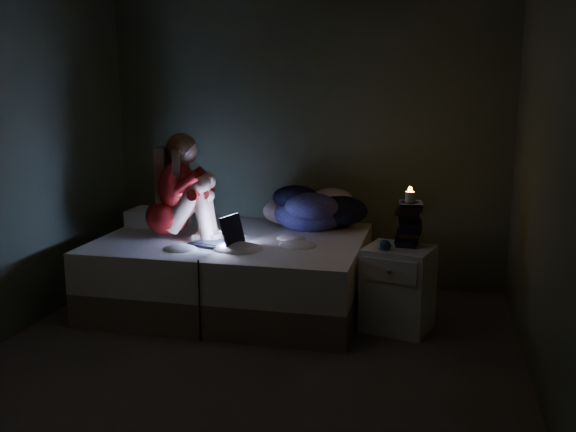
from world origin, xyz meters
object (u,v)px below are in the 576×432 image
(bed, at_px, (234,271))
(woman, at_px, (167,186))
(nightstand, at_px, (398,288))
(candle, at_px, (410,198))
(laptop, at_px, (215,229))
(phone, at_px, (387,248))

(bed, relative_size, woman, 2.46)
(nightstand, distance_m, candle, 0.68)
(woman, relative_size, laptop, 2.29)
(bed, xyz_separation_m, phone, (1.27, -0.28, 0.35))
(nightstand, height_order, phone, phone)
(laptop, xyz_separation_m, nightstand, (1.41, 0.07, -0.40))
(woman, height_order, candle, woman)
(laptop, relative_size, candle, 4.68)
(woman, distance_m, laptop, 0.56)
(bed, height_order, candle, candle)
(phone, bearing_deg, bed, 154.21)
(laptop, height_order, phone, laptop)
(laptop, xyz_separation_m, candle, (1.47, 0.13, 0.27))
(woman, relative_size, nightstand, 1.36)
(woman, xyz_separation_m, laptop, (0.45, -0.14, -0.30))
(candle, relative_size, phone, 0.57)
(woman, xyz_separation_m, candle, (1.92, -0.00, -0.02))
(woman, bearing_deg, laptop, -24.37)
(laptop, bearing_deg, candle, 20.05)
(phone, bearing_deg, laptop, 167.35)
(laptop, relative_size, nightstand, 0.59)
(candle, bearing_deg, woman, 179.92)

